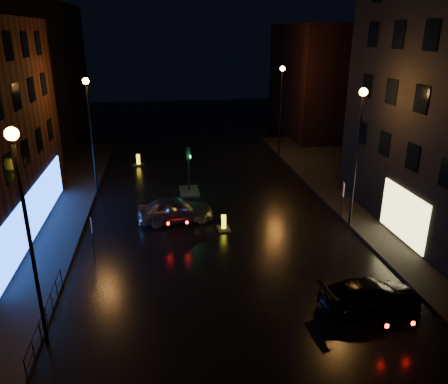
{
  "coord_description": "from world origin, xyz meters",
  "views": [
    {
      "loc": [
        -3.14,
        -16.47,
        11.2
      ],
      "look_at": [
        0.23,
        6.09,
        2.8
      ],
      "focal_mm": 35.0,
      "sensor_mm": 36.0,
      "label": 1
    }
  ],
  "objects": [
    {
      "name": "road_sign_right",
      "position": [
        7.9,
        7.46,
        1.85
      ],
      "size": [
        0.24,
        0.58,
        2.47
      ],
      "rotation": [
        0.0,
        0.0,
        2.81
      ],
      "color": "black",
      "rests_on": "ground"
    },
    {
      "name": "street_lamp_rnear",
      "position": [
        7.8,
        6.0,
        5.56
      ],
      "size": [
        0.44,
        0.44,
        8.37
      ],
      "color": "black",
      "rests_on": "ground"
    },
    {
      "name": "road_sign_left",
      "position": [
        -6.91,
        4.93,
        1.6
      ],
      "size": [
        0.14,
        0.52,
        2.13
      ],
      "rotation": [
        0.0,
        0.0,
        0.17
      ],
      "color": "black",
      "rests_on": "ground"
    },
    {
      "name": "dark_sedan",
      "position": [
        5.37,
        -1.66,
        0.65
      ],
      "size": [
        4.54,
        2.03,
        1.29
      ],
      "primitive_type": "imported",
      "rotation": [
        0.0,
        0.0,
        1.62
      ],
      "color": "black",
      "rests_on": "ground"
    },
    {
      "name": "street_lamp_lnear",
      "position": [
        -7.8,
        -2.0,
        5.56
      ],
      "size": [
        0.44,
        0.44,
        8.37
      ],
      "color": "black",
      "rests_on": "ground"
    },
    {
      "name": "ground",
      "position": [
        0.0,
        0.0,
        0.0
      ],
      "size": [
        120.0,
        120.0,
        0.0
      ],
      "primitive_type": "plane",
      "color": "black",
      "rests_on": "ground"
    },
    {
      "name": "pavement_right",
      "position": [
        14.0,
        8.0,
        0.07
      ],
      "size": [
        12.0,
        44.0,
        0.15
      ],
      "primitive_type": "cube",
      "color": "black",
      "rests_on": "ground"
    },
    {
      "name": "silver_hatchback",
      "position": [
        -2.42,
        8.78,
        0.79
      ],
      "size": [
        4.83,
        2.37,
        1.59
      ],
      "primitive_type": "imported",
      "rotation": [
        0.0,
        0.0,
        1.68
      ],
      "color": "#93959A",
      "rests_on": "ground"
    },
    {
      "name": "bollard_far",
      "position": [
        -5.17,
        21.63,
        0.22
      ],
      "size": [
        1.14,
        1.33,
        0.98
      ],
      "rotation": [
        0.0,
        0.0,
        -0.42
      ],
      "color": "black",
      "rests_on": "ground"
    },
    {
      "name": "building_far_left",
      "position": [
        -16.0,
        35.0,
        7.0
      ],
      "size": [
        8.0,
        16.0,
        14.0
      ],
      "primitive_type": "cube",
      "color": "black",
      "rests_on": "ground"
    },
    {
      "name": "bollard_near",
      "position": [
        0.36,
        7.14,
        0.21
      ],
      "size": [
        0.77,
        1.11,
        0.94
      ],
      "rotation": [
        0.0,
        0.0,
        0.05
      ],
      "color": "black",
      "rests_on": "ground"
    },
    {
      "name": "building_far_right",
      "position": [
        15.0,
        32.0,
        6.0
      ],
      "size": [
        8.0,
        14.0,
        12.0
      ],
      "primitive_type": "cube",
      "color": "black",
      "rests_on": "ground"
    },
    {
      "name": "traffic_signal",
      "position": [
        -1.2,
        14.0,
        0.5
      ],
      "size": [
        1.4,
        2.4,
        3.45
      ],
      "color": "black",
      "rests_on": "ground"
    },
    {
      "name": "street_lamp_rfar",
      "position": [
        7.8,
        22.0,
        5.56
      ],
      "size": [
        0.44,
        0.44,
        8.37
      ],
      "color": "black",
      "rests_on": "ground"
    },
    {
      "name": "guard_railing",
      "position": [
        -8.0,
        -1.0,
        0.74
      ],
      "size": [
        0.05,
        6.04,
        1.0
      ],
      "color": "black",
      "rests_on": "ground"
    },
    {
      "name": "street_lamp_lfar",
      "position": [
        -7.8,
        14.0,
        5.56
      ],
      "size": [
        0.44,
        0.44,
        8.37
      ],
      "color": "black",
      "rests_on": "ground"
    }
  ]
}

